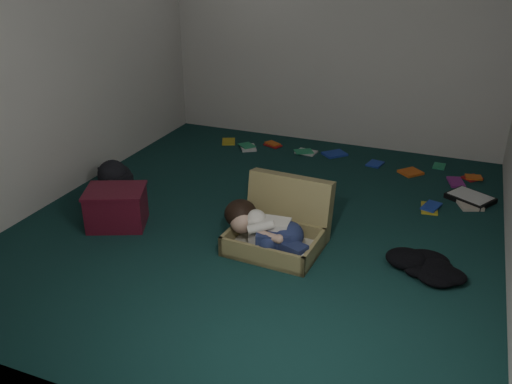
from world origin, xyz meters
The scene contains 11 objects.
floor centered at (0.00, 0.00, 0.00)m, with size 4.50×4.50×0.00m, color #123532.
wall_back centered at (0.00, 2.25, 1.30)m, with size 4.50×4.50×0.00m, color silver.
wall_front centered at (0.00, -2.25, 1.30)m, with size 4.50×4.50×0.00m, color silver.
wall_left centered at (-2.00, 0.00, 1.30)m, with size 4.50×4.50×0.00m, color silver.
suitcase centered at (0.27, -0.30, 0.16)m, with size 0.76×0.74×0.53m.
person centered at (0.21, -0.48, 0.20)m, with size 0.77×0.40×0.33m.
maroon_bin centered at (-1.15, -0.54, 0.17)m, with size 0.61×0.56×0.34m.
backpack centered at (-1.53, 0.00, 0.13)m, with size 0.44×0.35×0.26m, color black, non-canonical shape.
clothing_pile centered at (1.41, -0.28, 0.07)m, with size 0.41×0.34×0.13m, color black, non-canonical shape.
paper_tray centered at (1.70, 1.14, 0.03)m, with size 0.49×0.45×0.05m.
book_scatter centered at (0.58, 1.59, 0.01)m, with size 3.06×1.32×0.02m.
Camera 1 is at (1.54, -3.97, 2.27)m, focal length 38.00 mm.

